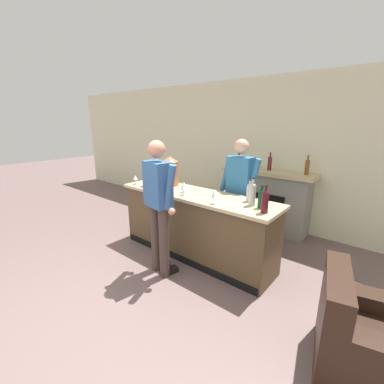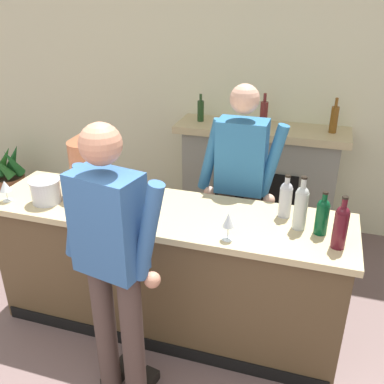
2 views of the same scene
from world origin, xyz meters
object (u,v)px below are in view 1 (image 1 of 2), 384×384
object	(u,v)px
wine_bottle_merlot_tall	(265,200)
wine_glass_mid_counter	(165,182)
copper_dispenser	(170,171)
wine_glass_near_bucket	(184,185)
potted_plant_corner	(153,190)
wine_bottle_rose_blush	(261,198)
fireplace_stone	(267,199)
person_customer	(159,204)
armchair_black	(371,347)
wine_bottle_riesling_slim	(252,193)
wine_bottle_chardonnay_pale	(250,191)
wine_glass_by_dispenser	(214,195)
person_bartender	(239,191)
wine_glass_front_left	(135,178)
wine_glass_back_row	(183,188)
ice_bucket_steel	(150,181)

from	to	relation	value
wine_bottle_merlot_tall	wine_glass_mid_counter	size ratio (longest dim) A/B	1.93
copper_dispenser	wine_glass_near_bucket	xyz separation A→B (m)	(0.46, -0.18, -0.12)
potted_plant_corner	wine_bottle_rose_blush	xyz separation A→B (m)	(3.54, -1.43, 0.82)
fireplace_stone	person_customer	world-z (taller)	person_customer
armchair_black	wine_bottle_merlot_tall	distance (m)	1.52
fireplace_stone	copper_dispenser	distance (m)	1.92
armchair_black	wine_glass_mid_counter	bearing A→B (deg)	169.95
potted_plant_corner	wine_bottle_riesling_slim	xyz separation A→B (m)	(3.41, -1.41, 0.85)
wine_bottle_chardonnay_pale	wine_bottle_merlot_tall	distance (m)	0.44
wine_bottle_riesling_slim	wine_glass_by_dispenser	distance (m)	0.47
person_bartender	wine_bottle_riesling_slim	distance (m)	0.73
wine_bottle_merlot_tall	wine_glass_front_left	xyz separation A→B (m)	(-2.21, -0.07, -0.04)
wine_bottle_riesling_slim	wine_glass_by_dispenser	world-z (taller)	wine_bottle_riesling_slim
wine_bottle_chardonnay_pale	wine_glass_back_row	bearing A→B (deg)	-158.42
person_customer	wine_bottle_merlot_tall	bearing A→B (deg)	24.87
wine_bottle_riesling_slim	wine_bottle_chardonnay_pale	bearing A→B (deg)	128.47
wine_glass_by_dispenser	wine_bottle_chardonnay_pale	bearing A→B (deg)	53.79
ice_bucket_steel	wine_glass_mid_counter	size ratio (longest dim) A/B	1.26
wine_bottle_rose_blush	wine_glass_by_dispenser	size ratio (longest dim) A/B	1.57
armchair_black	wine_bottle_riesling_slim	size ratio (longest dim) A/B	2.98
armchair_black	wine_bottle_chardonnay_pale	xyz separation A→B (m)	(-1.50, 0.78, 0.83)
fireplace_stone	wine_bottle_rose_blush	bearing A→B (deg)	-69.27
copper_dispenser	wine_glass_near_bucket	world-z (taller)	copper_dispenser
wine_glass_back_row	wine_glass_front_left	size ratio (longest dim) A/B	0.94
fireplace_stone	wine_bottle_riesling_slim	distance (m)	1.77
wine_glass_by_dispenser	wine_bottle_riesling_slim	bearing A→B (deg)	33.73
wine_glass_by_dispenser	wine_glass_back_row	bearing A→B (deg)	174.38
ice_bucket_steel	wine_bottle_riesling_slim	distance (m)	1.71
wine_bottle_riesling_slim	wine_glass_back_row	size ratio (longest dim) A/B	2.40
wine_bottle_rose_blush	wine_glass_front_left	world-z (taller)	wine_bottle_rose_blush
person_bartender	wine_glass_front_left	xyz separation A→B (m)	(-1.50, -0.75, 0.12)
wine_bottle_riesling_slim	wine_glass_near_bucket	xyz separation A→B (m)	(-1.04, -0.09, -0.04)
wine_glass_back_row	wine_bottle_riesling_slim	bearing A→B (deg)	12.15
person_customer	wine_glass_front_left	size ratio (longest dim) A/B	11.52
potted_plant_corner	wine_glass_mid_counter	bearing A→B (deg)	-37.35
ice_bucket_steel	wine_glass_by_dispenser	distance (m)	1.32
armchair_black	ice_bucket_steel	xyz separation A→B (m)	(-3.10, 0.50, 0.78)
wine_glass_front_left	wine_glass_mid_counter	bearing A→B (deg)	5.16
wine_glass_front_left	wine_glass_back_row	bearing A→B (deg)	0.99
wine_bottle_chardonnay_pale	wine_glass_near_bucket	size ratio (longest dim) A/B	1.80
ice_bucket_steel	wine_bottle_merlot_tall	world-z (taller)	wine_bottle_merlot_tall
fireplace_stone	wine_glass_mid_counter	world-z (taller)	fireplace_stone
armchair_black	person_bartender	distance (m)	2.32
wine_glass_near_bucket	wine_glass_mid_counter	size ratio (longest dim) A/B	0.96
person_customer	wine_glass_back_row	bearing A→B (deg)	92.88
wine_bottle_merlot_tall	wine_glass_front_left	bearing A→B (deg)	-178.22
person_customer	wine_glass_by_dispenser	world-z (taller)	person_customer
person_customer	wine_glass_by_dispenser	distance (m)	0.70
ice_bucket_steel	wine_bottle_merlot_tall	size ratio (longest dim) A/B	0.65
potted_plant_corner	ice_bucket_steel	bearing A→B (deg)	-42.35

